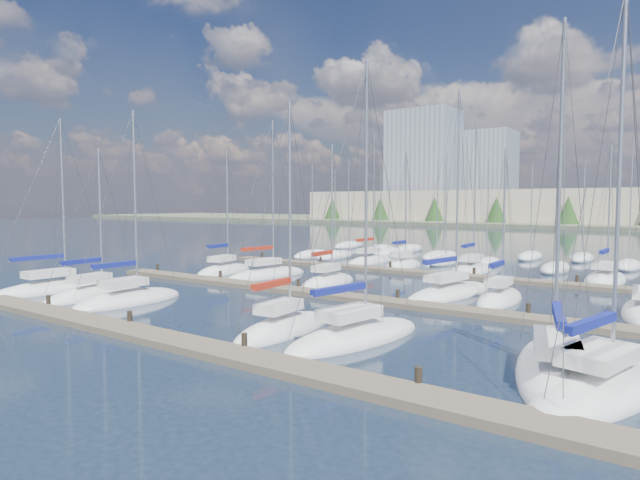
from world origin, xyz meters
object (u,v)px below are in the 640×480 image
Objects in this scene: sailboat_q at (605,279)px; sailboat_e at (355,337)px; sailboat_g at (603,387)px; sailboat_h at (224,271)px; sailboat_c at (129,300)px; sailboat_a at (55,289)px; sailboat_d at (283,329)px; sailboat_p at (471,270)px; sailboat_b at (95,295)px; sailboat_l at (500,299)px; sailboat_n at (370,261)px; sailboat_k at (450,293)px; sailboat_i at (267,275)px; sailboat_o at (403,266)px; sailboat_j at (328,282)px; sailboat_f at (555,371)px.

sailboat_q is 28.29m from sailboat_e.
sailboat_g is 35.60m from sailboat_h.
sailboat_h is (-5.65, 13.84, -0.00)m from sailboat_c.
sailboat_a is 14.45m from sailboat_h.
sailboat_d is at bearing -166.79° from sailboat_g.
sailboat_d is at bearing -92.92° from sailboat_p.
sailboat_l is at bearing 24.04° from sailboat_b.
sailboat_b is 0.91× the size of sailboat_q.
sailboat_e is at bearing -59.44° from sailboat_n.
sailboat_i is (-16.27, -0.25, 0.01)m from sailboat_k.
sailboat_k is 15.65m from sailboat_q.
sailboat_l is at bearing -44.24° from sailboat_o.
sailboat_g is at bearing -31.26° from sailboat_h.
sailboat_i reaches higher than sailboat_d.
sailboat_i reaches higher than sailboat_j.
sailboat_p is at bearing -3.45° from sailboat_n.
sailboat_f reaches higher than sailboat_o.
sailboat_n is at bearing 139.54° from sailboat_l.
sailboat_p is 31.94m from sailboat_b.
sailboat_d reaches higher than sailboat_q.
sailboat_h is at bearing -170.48° from sailboat_i.
sailboat_p is 31.59m from sailboat_g.
sailboat_i is 18.75m from sailboat_p.
sailboat_q reaches higher than sailboat_j.
sailboat_n is 1.09× the size of sailboat_a.
sailboat_g is at bearing -36.93° from sailboat_j.
sailboat_h is (-11.67, 0.28, -0.01)m from sailboat_j.
sailboat_p is (12.36, 27.53, 0.00)m from sailboat_c.
sailboat_c is at bearing 166.65° from sailboat_f.
sailboat_p is (-6.74, 13.56, 0.00)m from sailboat_l.
sailboat_d is at bearing -108.80° from sailboat_q.
sailboat_n is 1.21× the size of sailboat_h.
sailboat_q is (4.19, 13.96, -0.01)m from sailboat_l.
sailboat_d is 0.86× the size of sailboat_i.
sailboat_g is (21.18, -27.32, -0.02)m from sailboat_o.
sailboat_j is 16.87m from sailboat_e.
sailboat_q is (31.45, 28.33, -0.00)m from sailboat_a.
sailboat_n is 1.01× the size of sailboat_g.
sailboat_o is at bearing 88.12° from sailboat_j.
sailboat_p is 1.12× the size of sailboat_a.
sailboat_o is 34.57m from sailboat_g.
sailboat_l is at bearing 132.34° from sailboat_g.
sailboat_b is at bearing -178.74° from sailboat_c.
sailboat_f reaches higher than sailboat_b.
sailboat_g is at bearing -81.41° from sailboat_q.
sailboat_g reaches higher than sailboat_f.
sailboat_o is at bearing 70.46° from sailboat_i.
sailboat_g is 35.11m from sailboat_a.
sailboat_i is 1.20× the size of sailboat_q.
sailboat_d is 31.21m from sailboat_n.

